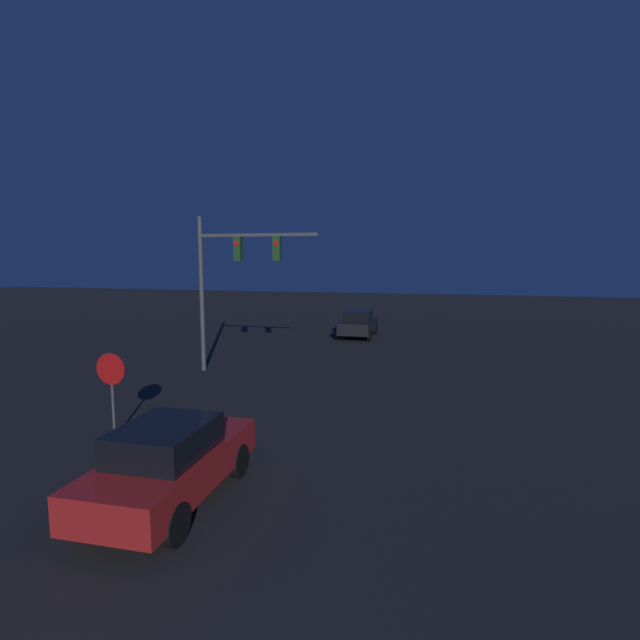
{
  "coord_description": "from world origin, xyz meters",
  "views": [
    {
      "loc": [
        3.21,
        -1.65,
        4.47
      ],
      "look_at": [
        0.0,
        11.06,
        2.8
      ],
      "focal_mm": 28.0,
      "sensor_mm": 36.0,
      "label": 1
    }
  ],
  "objects_px": {
    "traffic_signal_mast": "(230,269)",
    "stop_sign": "(111,379)",
    "car_near": "(170,462)",
    "car_far": "(358,323)"
  },
  "relations": [
    {
      "from": "car_far",
      "to": "stop_sign",
      "type": "relative_size",
      "value": 1.89
    },
    {
      "from": "traffic_signal_mast",
      "to": "stop_sign",
      "type": "distance_m",
      "value": 7.82
    },
    {
      "from": "traffic_signal_mast",
      "to": "stop_sign",
      "type": "bearing_deg",
      "value": -88.79
    },
    {
      "from": "traffic_signal_mast",
      "to": "stop_sign",
      "type": "height_order",
      "value": "traffic_signal_mast"
    },
    {
      "from": "car_near",
      "to": "car_far",
      "type": "xyz_separation_m",
      "value": [
        0.07,
        19.61,
        0.0
      ]
    },
    {
      "from": "car_far",
      "to": "stop_sign",
      "type": "xyz_separation_m",
      "value": [
        -3.18,
        -17.03,
        0.72
      ]
    },
    {
      "from": "car_near",
      "to": "stop_sign",
      "type": "distance_m",
      "value": 4.1
    },
    {
      "from": "car_near",
      "to": "traffic_signal_mast",
      "type": "height_order",
      "value": "traffic_signal_mast"
    },
    {
      "from": "traffic_signal_mast",
      "to": "stop_sign",
      "type": "relative_size",
      "value": 2.79
    },
    {
      "from": "car_near",
      "to": "stop_sign",
      "type": "relative_size",
      "value": 1.89
    }
  ]
}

